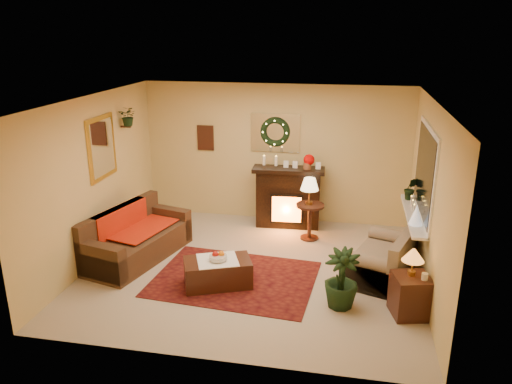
% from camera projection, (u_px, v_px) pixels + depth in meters
% --- Properties ---
extents(floor, '(5.00, 5.00, 0.00)m').
position_uv_depth(floor, '(252.00, 270.00, 7.71)').
color(floor, beige).
rests_on(floor, ground).
extents(ceiling, '(5.00, 5.00, 0.00)m').
position_uv_depth(ceiling, '(251.00, 100.00, 6.89)').
color(ceiling, white).
rests_on(ceiling, ground).
extents(wall_back, '(5.00, 5.00, 0.00)m').
position_uv_depth(wall_back, '(275.00, 153.00, 9.40)').
color(wall_back, '#EFD88C').
rests_on(wall_back, ground).
extents(wall_front, '(5.00, 5.00, 0.00)m').
position_uv_depth(wall_front, '(209.00, 255.00, 5.20)').
color(wall_front, '#EFD88C').
rests_on(wall_front, ground).
extents(wall_left, '(4.50, 4.50, 0.00)m').
position_uv_depth(wall_left, '(94.00, 180.00, 7.75)').
color(wall_left, '#EFD88C').
rests_on(wall_left, ground).
extents(wall_right, '(4.50, 4.50, 0.00)m').
position_uv_depth(wall_right, '(430.00, 200.00, 6.85)').
color(wall_right, '#EFD88C').
rests_on(wall_right, ground).
extents(area_rug, '(2.46, 1.93, 0.01)m').
position_uv_depth(area_rug, '(235.00, 279.00, 7.41)').
color(area_rug, maroon).
rests_on(area_rug, floor).
extents(sofa, '(1.29, 2.06, 0.82)m').
position_uv_depth(sofa, '(137.00, 233.00, 7.97)').
color(sofa, brown).
rests_on(sofa, floor).
extents(red_throw, '(0.73, 1.18, 0.02)m').
position_uv_depth(red_throw, '(140.00, 228.00, 8.11)').
color(red_throw, red).
rests_on(red_throw, sofa).
extents(fireplace, '(1.18, 0.43, 1.06)m').
position_uv_depth(fireplace, '(288.00, 198.00, 9.25)').
color(fireplace, '#331E1A').
rests_on(fireplace, floor).
extents(poinsettia, '(0.20, 0.20, 0.20)m').
position_uv_depth(poinsettia, '(309.00, 160.00, 8.94)').
color(poinsettia, '#C50200').
rests_on(poinsettia, fireplace).
extents(mantel_candle_a, '(0.06, 0.06, 0.17)m').
position_uv_depth(mantel_candle_a, '(264.00, 160.00, 9.06)').
color(mantel_candle_a, white).
rests_on(mantel_candle_a, fireplace).
extents(mantel_candle_b, '(0.06, 0.06, 0.17)m').
position_uv_depth(mantel_candle_b, '(276.00, 161.00, 9.02)').
color(mantel_candle_b, silver).
rests_on(mantel_candle_b, fireplace).
extents(mantel_mirror, '(0.92, 0.02, 0.72)m').
position_uv_depth(mantel_mirror, '(275.00, 133.00, 9.25)').
color(mantel_mirror, white).
rests_on(mantel_mirror, wall_back).
extents(wreath, '(0.55, 0.11, 0.55)m').
position_uv_depth(wreath, '(275.00, 132.00, 9.21)').
color(wreath, '#194719').
rests_on(wreath, wall_back).
extents(wall_art, '(0.32, 0.03, 0.48)m').
position_uv_depth(wall_art, '(206.00, 138.00, 9.54)').
color(wall_art, '#381E11').
rests_on(wall_art, wall_back).
extents(gold_mirror, '(0.03, 0.84, 1.00)m').
position_uv_depth(gold_mirror, '(102.00, 148.00, 7.89)').
color(gold_mirror, gold).
rests_on(gold_mirror, wall_left).
extents(hanging_plant, '(0.33, 0.28, 0.36)m').
position_uv_depth(hanging_plant, '(129.00, 126.00, 8.49)').
color(hanging_plant, '#194719').
rests_on(hanging_plant, wall_left).
extents(loveseat, '(1.13, 1.47, 0.75)m').
position_uv_depth(loveseat, '(383.00, 251.00, 7.36)').
color(loveseat, '#9B8F6E').
rests_on(loveseat, floor).
extents(window_frame, '(0.03, 1.86, 1.36)m').
position_uv_depth(window_frame, '(425.00, 172.00, 7.28)').
color(window_frame, white).
rests_on(window_frame, wall_right).
extents(window_glass, '(0.02, 1.70, 1.22)m').
position_uv_depth(window_glass, '(424.00, 172.00, 7.29)').
color(window_glass, black).
rests_on(window_glass, wall_right).
extents(window_sill, '(0.22, 1.86, 0.04)m').
position_uv_depth(window_sill, '(413.00, 215.00, 7.52)').
color(window_sill, white).
rests_on(window_sill, wall_right).
extents(mini_tree, '(0.19, 0.19, 0.29)m').
position_uv_depth(mini_tree, '(416.00, 215.00, 7.05)').
color(mini_tree, white).
rests_on(mini_tree, window_sill).
extents(sill_plant, '(0.27, 0.22, 0.49)m').
position_uv_depth(sill_plant, '(411.00, 188.00, 8.06)').
color(sill_plant, black).
rests_on(sill_plant, window_sill).
extents(side_table_round, '(0.65, 0.65, 0.64)m').
position_uv_depth(side_table_round, '(310.00, 221.00, 8.74)').
color(side_table_round, black).
rests_on(side_table_round, floor).
extents(lamp_cream, '(0.31, 0.31, 0.48)m').
position_uv_depth(lamp_cream, '(309.00, 191.00, 8.58)').
color(lamp_cream, '#FFE09D').
rests_on(lamp_cream, side_table_round).
extents(end_table_square, '(0.54, 0.54, 0.55)m').
position_uv_depth(end_table_square, '(410.00, 296.00, 6.42)').
color(end_table_square, black).
rests_on(end_table_square, floor).
extents(lamp_tiffany, '(0.28, 0.28, 0.41)m').
position_uv_depth(lamp_tiffany, '(413.00, 261.00, 6.31)').
color(lamp_tiffany, orange).
rests_on(lamp_tiffany, end_table_square).
extents(coffee_table, '(1.07, 0.84, 0.40)m').
position_uv_depth(coffee_table, '(218.00, 272.00, 7.17)').
color(coffee_table, black).
rests_on(coffee_table, floor).
extents(fruit_bowl, '(0.26, 0.26, 0.06)m').
position_uv_depth(fruit_bowl, '(218.00, 257.00, 7.09)').
color(fruit_bowl, silver).
rests_on(fruit_bowl, coffee_table).
extents(floor_palm, '(1.60, 1.60, 2.44)m').
position_uv_depth(floor_palm, '(341.00, 276.00, 6.56)').
color(floor_palm, '#1D501A').
rests_on(floor_palm, floor).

